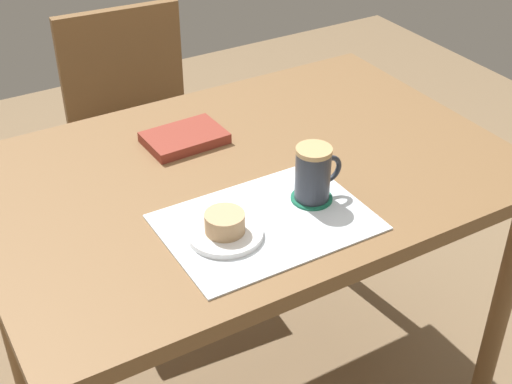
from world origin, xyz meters
TOP-DOWN VIEW (x-y plane):
  - dining_table at (0.00, 0.00)m, footprint 1.16×0.79m
  - wooden_chair at (0.02, 0.71)m, footprint 0.45×0.45m
  - placemat at (-0.07, -0.20)m, footprint 0.40×0.28m
  - pastry_plate at (-0.16, -0.20)m, footprint 0.15×0.15m
  - pastry at (-0.16, -0.20)m, footprint 0.08×0.08m
  - coffee_coaster at (0.05, -0.18)m, footprint 0.09×0.09m
  - coffee_mug at (0.05, -0.18)m, footprint 0.11×0.07m
  - small_book at (-0.07, 0.17)m, footprint 0.18×0.13m

SIDE VIEW (x-z plane):
  - wooden_chair at x=0.02m, z-range 0.05..0.90m
  - dining_table at x=0.00m, z-range 0.29..1.04m
  - placemat at x=-0.07m, z-range 0.75..0.75m
  - coffee_coaster at x=0.05m, z-range 0.75..0.76m
  - pastry_plate at x=-0.16m, z-range 0.75..0.77m
  - small_book at x=-0.07m, z-range 0.75..0.77m
  - pastry at x=-0.16m, z-range 0.77..0.81m
  - coffee_mug at x=0.05m, z-range 0.76..0.88m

